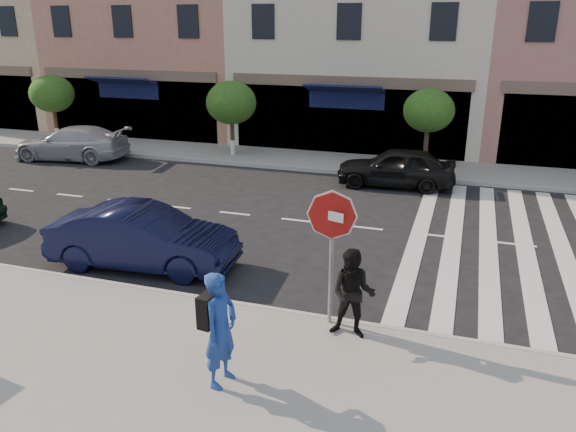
{
  "coord_description": "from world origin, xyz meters",
  "views": [
    {
      "loc": [
        4.54,
        -10.8,
        5.55
      ],
      "look_at": [
        0.85,
        0.48,
        1.4
      ],
      "focal_mm": 35.0,
      "sensor_mm": 36.0,
      "label": 1
    }
  ],
  "objects_px": {
    "car_near_mid": "(143,238)",
    "car_far_left": "(71,143)",
    "car_far_mid": "(396,167)",
    "photographer": "(221,330)",
    "walker": "(353,294)",
    "stop_sign": "(332,229)"
  },
  "relations": [
    {
      "from": "photographer",
      "to": "walker",
      "type": "relative_size",
      "value": 1.13
    },
    {
      "from": "car_near_mid",
      "to": "car_far_left",
      "type": "bearing_deg",
      "value": 41.11
    },
    {
      "from": "stop_sign",
      "to": "walker",
      "type": "relative_size",
      "value": 1.56
    },
    {
      "from": "car_near_mid",
      "to": "photographer",
      "type": "bearing_deg",
      "value": -139.77
    },
    {
      "from": "car_far_mid",
      "to": "stop_sign",
      "type": "bearing_deg",
      "value": -2.45
    },
    {
      "from": "car_far_left",
      "to": "car_far_mid",
      "type": "xyz_separation_m",
      "value": [
        13.48,
        0.13,
        -0.0
      ]
    },
    {
      "from": "walker",
      "to": "stop_sign",
      "type": "bearing_deg",
      "value": 144.48
    },
    {
      "from": "walker",
      "to": "car_far_mid",
      "type": "distance_m",
      "value": 10.53
    },
    {
      "from": "stop_sign",
      "to": "car_near_mid",
      "type": "distance_m",
      "value": 5.25
    },
    {
      "from": "walker",
      "to": "car_far_mid",
      "type": "relative_size",
      "value": 0.41
    },
    {
      "from": "photographer",
      "to": "car_far_mid",
      "type": "bearing_deg",
      "value": 4.11
    },
    {
      "from": "photographer",
      "to": "car_near_mid",
      "type": "relative_size",
      "value": 0.42
    },
    {
      "from": "photographer",
      "to": "car_far_left",
      "type": "xyz_separation_m",
      "value": [
        -12.51,
        12.36,
        -0.4
      ]
    },
    {
      "from": "car_far_left",
      "to": "car_far_mid",
      "type": "bearing_deg",
      "value": 83.39
    },
    {
      "from": "photographer",
      "to": "walker",
      "type": "height_order",
      "value": "photographer"
    },
    {
      "from": "car_far_left",
      "to": "walker",
      "type": "bearing_deg",
      "value": 46.59
    },
    {
      "from": "walker",
      "to": "car_near_mid",
      "type": "xyz_separation_m",
      "value": [
        -5.37,
        1.78,
        -0.25
      ]
    },
    {
      "from": "stop_sign",
      "to": "walker",
      "type": "distance_m",
      "value": 1.21
    },
    {
      "from": "car_far_left",
      "to": "car_far_mid",
      "type": "height_order",
      "value": "same"
    },
    {
      "from": "car_near_mid",
      "to": "car_far_left",
      "type": "xyz_separation_m",
      "value": [
        -8.78,
        8.6,
        -0.04
      ]
    },
    {
      "from": "walker",
      "to": "car_far_mid",
      "type": "height_order",
      "value": "walker"
    },
    {
      "from": "stop_sign",
      "to": "car_far_mid",
      "type": "relative_size",
      "value": 0.64
    }
  ]
}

